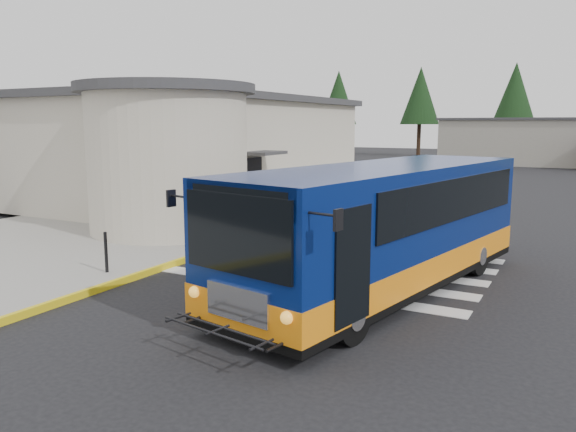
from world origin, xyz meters
The scene contains 9 objects.
ground centered at (0.00, 0.00, 0.00)m, with size 140.00×140.00×0.00m, color black.
sidewalk centered at (-9.00, 4.00, 0.07)m, with size 10.00×34.00×0.15m, color gray.
curb_strip centered at (-4.05, 4.00, 0.08)m, with size 0.12×34.00×0.16m, color yellow.
station_building centered at (-10.84, 6.91, 2.57)m, with size 12.70×18.70×4.80m.
crosswalk centered at (-0.50, -0.80, 0.01)m, with size 8.00×5.35×0.01m.
transit_bus centered at (1.43, -2.44, 1.34)m, with size 4.78×10.18×2.79m.
pedestrian_a centered at (-4.50, -0.77, 1.06)m, with size 0.67×0.44×1.82m, color black.
pedestrian_b centered at (-6.04, -1.47, 0.94)m, with size 0.76×0.60×1.57m, color black.
bollard centered at (-4.75, -4.57, 0.64)m, with size 0.08×0.08×0.99m, color black.
Camera 1 is at (5.29, -14.08, 3.69)m, focal length 35.00 mm.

